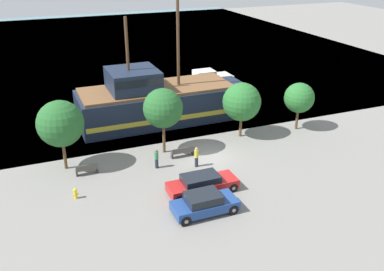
{
  "coord_description": "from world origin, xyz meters",
  "views": [
    {
      "loc": [
        -13.01,
        -28.31,
        15.78
      ],
      "look_at": [
        -0.72,
        2.0,
        1.2
      ],
      "focal_mm": 40.0,
      "sensor_mm": 36.0,
      "label": 1
    }
  ],
  "objects_px": {
    "parked_car_curb_mid": "(202,184)",
    "pedestrian_walking_far": "(196,157)",
    "pirate_ship": "(156,101)",
    "bench_promenade_west": "(87,169)",
    "parked_car_curb_front": "(204,203)",
    "bench_promenade_east": "(183,152)",
    "moored_boat_dockside": "(207,79)",
    "fire_hydrant": "(75,193)",
    "pedestrian_walking_near": "(156,158)"
  },
  "relations": [
    {
      "from": "parked_car_curb_mid",
      "to": "pedestrian_walking_far",
      "type": "distance_m",
      "value": 3.8
    },
    {
      "from": "pirate_ship",
      "to": "bench_promenade_west",
      "type": "relative_size",
      "value": 9.93
    },
    {
      "from": "parked_car_curb_front",
      "to": "bench_promenade_east",
      "type": "xyz_separation_m",
      "value": [
        1.59,
        7.99,
        -0.27
      ]
    },
    {
      "from": "pirate_ship",
      "to": "pedestrian_walking_far",
      "type": "bearing_deg",
      "value": -90.35
    },
    {
      "from": "pirate_ship",
      "to": "bench_promenade_west",
      "type": "bearing_deg",
      "value": -133.97
    },
    {
      "from": "pirate_ship",
      "to": "parked_car_curb_mid",
      "type": "height_order",
      "value": "pirate_ship"
    },
    {
      "from": "parked_car_curb_front",
      "to": "pirate_ship",
      "type": "bearing_deg",
      "value": 82.93
    },
    {
      "from": "pedestrian_walking_far",
      "to": "parked_car_curb_front",
      "type": "bearing_deg",
      "value": -108.11
    },
    {
      "from": "pirate_ship",
      "to": "pedestrian_walking_far",
      "type": "relative_size",
      "value": 10.06
    },
    {
      "from": "moored_boat_dockside",
      "to": "parked_car_curb_front",
      "type": "distance_m",
      "value": 27.7
    },
    {
      "from": "parked_car_curb_front",
      "to": "moored_boat_dockside",
      "type": "bearing_deg",
      "value": 65.73
    },
    {
      "from": "bench_promenade_east",
      "to": "pedestrian_walking_far",
      "type": "bearing_deg",
      "value": -78.81
    },
    {
      "from": "fire_hydrant",
      "to": "bench_promenade_east",
      "type": "relative_size",
      "value": 0.39
    },
    {
      "from": "moored_boat_dockside",
      "to": "parked_car_curb_mid",
      "type": "distance_m",
      "value": 25.16
    },
    {
      "from": "parked_car_curb_front",
      "to": "parked_car_curb_mid",
      "type": "xyz_separation_m",
      "value": [
        0.87,
        2.4,
        -0.03
      ]
    },
    {
      "from": "parked_car_curb_mid",
      "to": "fire_hydrant",
      "type": "relative_size",
      "value": 6.44
    },
    {
      "from": "bench_promenade_east",
      "to": "pirate_ship",
      "type": "bearing_deg",
      "value": 86.95
    },
    {
      "from": "parked_car_curb_mid",
      "to": "pedestrian_walking_near",
      "type": "distance_m",
      "value": 4.93
    },
    {
      "from": "bench_promenade_east",
      "to": "bench_promenade_west",
      "type": "height_order",
      "value": "same"
    },
    {
      "from": "parked_car_curb_front",
      "to": "bench_promenade_west",
      "type": "xyz_separation_m",
      "value": [
        -6.13,
        7.95,
        -0.28
      ]
    },
    {
      "from": "bench_promenade_west",
      "to": "pedestrian_walking_far",
      "type": "relative_size",
      "value": 1.01
    },
    {
      "from": "pirate_ship",
      "to": "pedestrian_walking_near",
      "type": "height_order",
      "value": "pirate_ship"
    },
    {
      "from": "pedestrian_walking_near",
      "to": "pedestrian_walking_far",
      "type": "xyz_separation_m",
      "value": [
        2.94,
        -0.95,
        0.01
      ]
    },
    {
      "from": "bench_promenade_west",
      "to": "pedestrian_walking_near",
      "type": "height_order",
      "value": "pedestrian_walking_near"
    },
    {
      "from": "pedestrian_walking_near",
      "to": "parked_car_curb_mid",
      "type": "bearing_deg",
      "value": -68.19
    },
    {
      "from": "parked_car_curb_front",
      "to": "pedestrian_walking_near",
      "type": "relative_size",
      "value": 2.62
    },
    {
      "from": "pirate_ship",
      "to": "fire_hydrant",
      "type": "bearing_deg",
      "value": -129.32
    },
    {
      "from": "pirate_ship",
      "to": "parked_car_curb_mid",
      "type": "bearing_deg",
      "value": -94.76
    },
    {
      "from": "bench_promenade_west",
      "to": "pedestrian_walking_far",
      "type": "bearing_deg",
      "value": -13.29
    },
    {
      "from": "parked_car_curb_mid",
      "to": "pedestrian_walking_far",
      "type": "xyz_separation_m",
      "value": [
        1.1,
        3.63,
        0.14
      ]
    },
    {
      "from": "bench_promenade_west",
      "to": "pedestrian_walking_far",
      "type": "distance_m",
      "value": 8.34
    },
    {
      "from": "pirate_ship",
      "to": "fire_hydrant",
      "type": "height_order",
      "value": "pirate_ship"
    },
    {
      "from": "fire_hydrant",
      "to": "bench_promenade_east",
      "type": "bearing_deg",
      "value": 19.04
    },
    {
      "from": "moored_boat_dockside",
      "to": "pedestrian_walking_far",
      "type": "distance_m",
      "value": 21.4
    },
    {
      "from": "bench_promenade_east",
      "to": "parked_car_curb_mid",
      "type": "bearing_deg",
      "value": -97.3
    },
    {
      "from": "bench_promenade_west",
      "to": "pedestrian_walking_near",
      "type": "bearing_deg",
      "value": -10.63
    },
    {
      "from": "pedestrian_walking_far",
      "to": "bench_promenade_east",
      "type": "bearing_deg",
      "value": 101.19
    },
    {
      "from": "moored_boat_dockside",
      "to": "pedestrian_walking_far",
      "type": "relative_size",
      "value": 3.74
    },
    {
      "from": "pedestrian_walking_near",
      "to": "parked_car_curb_front",
      "type": "bearing_deg",
      "value": -82.15
    },
    {
      "from": "moored_boat_dockside",
      "to": "fire_hydrant",
      "type": "xyz_separation_m",
      "value": [
        -18.8,
        -20.37,
        -0.31
      ]
    },
    {
      "from": "pedestrian_walking_far",
      "to": "fire_hydrant",
      "type": "bearing_deg",
      "value": -173.01
    },
    {
      "from": "parked_car_curb_mid",
      "to": "moored_boat_dockside",
      "type": "bearing_deg",
      "value": 65.29
    },
    {
      "from": "fire_hydrant",
      "to": "pirate_ship",
      "type": "bearing_deg",
      "value": 50.68
    },
    {
      "from": "fire_hydrant",
      "to": "bench_promenade_west",
      "type": "relative_size",
      "value": 0.47
    },
    {
      "from": "parked_car_curb_front",
      "to": "pedestrian_walking_near",
      "type": "height_order",
      "value": "pedestrian_walking_near"
    },
    {
      "from": "moored_boat_dockside",
      "to": "pedestrian_walking_near",
      "type": "bearing_deg",
      "value": -124.05
    },
    {
      "from": "pirate_ship",
      "to": "bench_promenade_west",
      "type": "xyz_separation_m",
      "value": [
        -8.17,
        -8.47,
        -1.59
      ]
    },
    {
      "from": "parked_car_curb_mid",
      "to": "bench_promenade_east",
      "type": "bearing_deg",
      "value": 82.7
    },
    {
      "from": "bench_promenade_west",
      "to": "pedestrian_walking_near",
      "type": "xyz_separation_m",
      "value": [
        5.17,
        -0.97,
        0.37
      ]
    },
    {
      "from": "pedestrian_walking_near",
      "to": "pirate_ship",
      "type": "bearing_deg",
      "value": 72.37
    }
  ]
}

